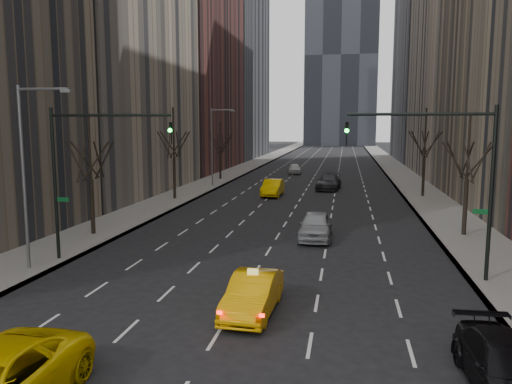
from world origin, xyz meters
The scene contains 20 objects.
sidewalk_left centered at (-12.25, 70.00, 0.07)m, with size 4.50×320.00×0.15m, color slate.
sidewalk_right centered at (12.25, 70.00, 0.07)m, with size 4.50×320.00×0.15m, color slate.
bld_left_far centered at (-21.50, 66.00, 22.00)m, with size 14.00×28.00×44.00m, color brown.
bld_left_deep centered at (-21.50, 96.00, 30.00)m, with size 14.00×30.00×60.00m, color slate.
bld_right_deep centered at (21.50, 95.00, 29.00)m, with size 14.00×30.00×58.00m, color slate.
tree_lw_b centered at (-12.00, 18.00, 3.72)m, with size 3.36×3.50×7.82m.
tree_lw_c centered at (-12.00, 34.00, 4.04)m, with size 3.36×3.50×8.74m.
tree_lw_d centered at (-12.00, 52.00, 3.56)m, with size 3.36×3.50×7.36m.
tree_rw_b centered at (12.00, 22.00, 3.72)m, with size 3.36×3.50×7.82m.
tree_rw_c centered at (12.00, 40.00, 4.04)m, with size 3.36×3.50×8.74m.
traffic_mast_left centered at (-9.11, 12.00, 5.49)m, with size 6.69×0.39×8.00m.
traffic_mast_right centered at (9.11, 12.00, 5.49)m, with size 6.69×0.39×8.00m.
streetlight_near centered at (-10.84, 10.00, 5.62)m, with size 2.83×0.22×9.00m.
streetlight_far centered at (-10.84, 45.00, 5.62)m, with size 2.83×0.22×9.00m.
taxi_sedan centered at (0.86, 6.48, 0.77)m, with size 1.64×4.70×1.55m, color #EAA204.
silver_sedan_ahead centered at (2.48, 19.67, 0.86)m, with size 2.03×5.06×1.72m, color #929599.
parked_suv_black centered at (8.74, 1.99, 0.73)m, with size 2.03×5.01×1.45m, color black.
far_taxi centered at (-3.01, 38.37, 0.84)m, with size 1.78×5.11×1.68m, color #FFC805.
far_suv_grey centered at (2.48, 44.53, 0.86)m, with size 2.41×5.93×1.72m, color #29282D.
far_car_white centered at (-3.13, 61.75, 0.76)m, with size 1.80×4.46×1.52m, color silver.
Camera 1 is at (4.28, -11.83, 7.30)m, focal length 35.00 mm.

